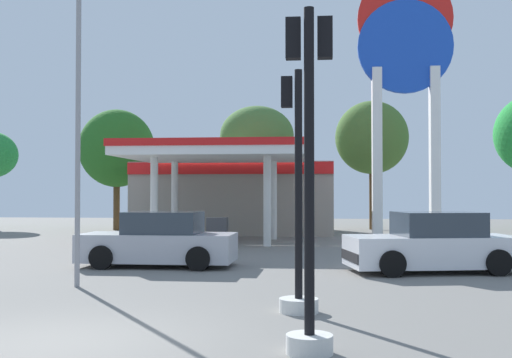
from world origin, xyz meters
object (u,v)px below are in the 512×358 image
Objects in this scene: car_1 at (159,242)px; tree_3 at (372,138)px; station_pole_sign at (405,72)px; tree_2 at (257,136)px; corner_streetlamp at (75,106)px; tree_1 at (117,149)px; traffic_signal_0 at (309,205)px; car_0 at (433,245)px; traffic_signal_1 at (297,235)px.

car_1 is 0.59× the size of tree_3.
station_pole_sign reaches higher than tree_2.
corner_streetlamp reaches higher than car_1.
tree_1 reaches higher than corner_streetlamp.
traffic_signal_0 is 0.61× the size of tree_3.
tree_2 is (-7.22, 10.13, -1.73)m from station_pole_sign.
car_0 is at bearing -70.81° from tree_2.
tree_3 reaches higher than corner_streetlamp.
tree_3 is at bearing 92.05° from station_pole_sign.
tree_3 is 25.76m from corner_streetlamp.
traffic_signal_1 is at bearing -82.96° from tree_2.
traffic_signal_0 is at bearing -66.99° from tree_1.
tree_1 is (-14.87, 18.21, 4.05)m from car_0.
tree_1 is (-11.32, 24.36, 3.39)m from traffic_signal_1.
traffic_signal_1 is 0.64× the size of corner_streetlamp.
tree_1 is (-11.58, 27.26, 2.79)m from traffic_signal_0.
tree_3 is (-0.41, 11.36, -1.78)m from station_pole_sign.
car_1 is 8.02m from traffic_signal_1.
tree_3 reaches higher than traffic_signal_0.
corner_streetlamp is at bearing 155.16° from traffic_signal_1.
car_0 is at bearing -4.36° from car_1.
car_0 is at bearing -90.41° from tree_3.
tree_1 reaches higher than traffic_signal_0.
traffic_signal_0 is 28.64m from tree_2.
tree_2 reaches higher than car_0.
car_1 is 0.97× the size of traffic_signal_0.
tree_2 is at bearing 97.04° from traffic_signal_1.
traffic_signal_1 is at bearing 95.04° from traffic_signal_0.
tree_3 reaches higher than tree_2.
car_1 is 5.62m from corner_streetlamp.
station_pole_sign is 1.62× the size of tree_1.
tree_2 is at bearing 84.90° from corner_streetlamp.
station_pole_sign reaches higher than car_0.
corner_streetlamp is at bearing -125.92° from station_pole_sign.
traffic_signal_0 is 0.64× the size of tree_2.
car_1 is (-7.84, 0.60, -0.01)m from car_0.
traffic_signal_1 is at bearing -120.00° from car_0.
tree_3 is 1.11× the size of corner_streetlamp.
tree_1 is at bearing 105.64° from corner_streetlamp.
corner_streetlamp is at bearing -156.72° from car_0.
tree_1 is at bearing -173.29° from tree_2.
traffic_signal_1 is 27.07m from tree_1.
station_pole_sign reaches higher than tree_3.
station_pole_sign is at bearing -54.51° from tree_2.
corner_streetlamp is at bearing -101.50° from car_1.
car_0 is 1.07× the size of car_1.
tree_1 is at bearing 113.01° from traffic_signal_0.
tree_1 is 22.82m from corner_streetlamp.
tree_3 is at bearing 68.05° from car_1.
tree_2 reaches higher than traffic_signal_1.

